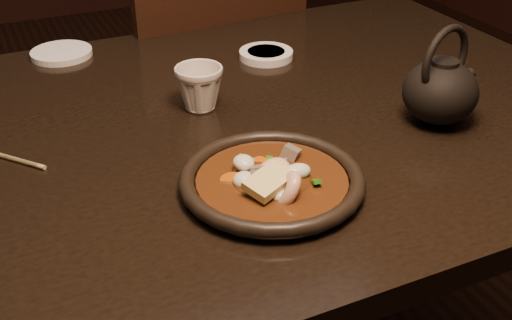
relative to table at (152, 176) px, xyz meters
name	(u,v)px	position (x,y,z in m)	size (l,w,h in m)	color
table	(152,176)	(0.00, 0.00, 0.00)	(1.60, 0.90, 0.75)	black
chair	(204,95)	(0.30, 0.57, -0.16)	(0.48, 0.48, 0.94)	black
plate	(272,181)	(0.11, -0.22, 0.09)	(0.25, 0.25, 0.03)	black
stirfry	(271,179)	(0.11, -0.22, 0.09)	(0.14, 0.13, 0.05)	#3B1C0A
soy_dish	(266,54)	(0.31, 0.21, 0.08)	(0.11, 0.11, 0.01)	white
saucer_right	(62,53)	(-0.06, 0.39, 0.08)	(0.12, 0.12, 0.01)	white
tea_cup	(199,87)	(0.11, 0.05, 0.12)	(0.08, 0.07, 0.08)	beige
teapot	(441,88)	(0.43, -0.15, 0.14)	(0.14, 0.12, 0.16)	black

